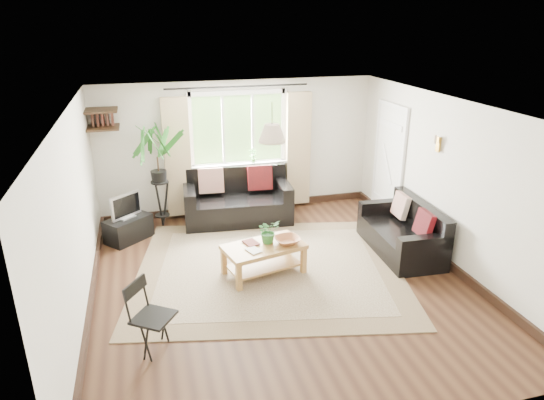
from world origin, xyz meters
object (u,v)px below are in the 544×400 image
object	(u,v)px
sofa_back	(237,198)
palm_stand	(159,178)
sofa_right	(401,229)
tv_stand	(128,229)
folding_chair	(154,319)
coffee_table	(264,260)

from	to	relation	value
sofa_back	palm_stand	world-z (taller)	palm_stand
palm_stand	sofa_back	bearing A→B (deg)	-5.26
sofa_back	sofa_right	bearing A→B (deg)	-35.84
sofa_back	tv_stand	world-z (taller)	sofa_back
sofa_back	sofa_right	distance (m)	2.87
sofa_back	tv_stand	distance (m)	1.92
sofa_back	sofa_right	xyz separation A→B (m)	(2.18, -1.85, -0.06)
palm_stand	folding_chair	distance (m)	3.47
tv_stand	folding_chair	xyz separation A→B (m)	(0.30, -2.99, 0.22)
sofa_right	tv_stand	xyz separation A→B (m)	(-4.06, 1.53, -0.18)
sofa_back	sofa_right	world-z (taller)	sofa_back
tv_stand	palm_stand	bearing A→B (deg)	-2.07
sofa_back	folding_chair	world-z (taller)	sofa_back
palm_stand	folding_chair	bearing A→B (deg)	-94.43
tv_stand	coffee_table	bearing A→B (deg)	-81.93
sofa_right	coffee_table	distance (m)	2.22
tv_stand	folding_chair	bearing A→B (deg)	-124.20
coffee_table	palm_stand	distance (m)	2.55
coffee_table	folding_chair	world-z (taller)	folding_chair
sofa_back	palm_stand	size ratio (longest dim) A/B	1.05
sofa_right	folding_chair	world-z (taller)	folding_chair
folding_chair	palm_stand	bearing A→B (deg)	30.37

